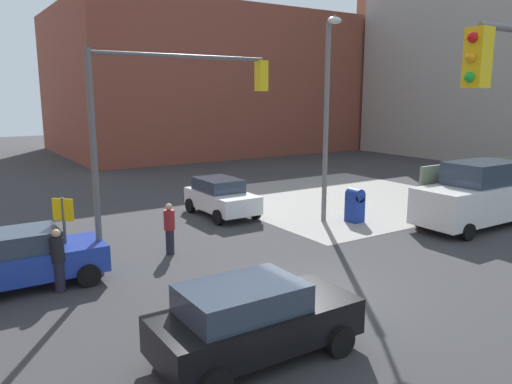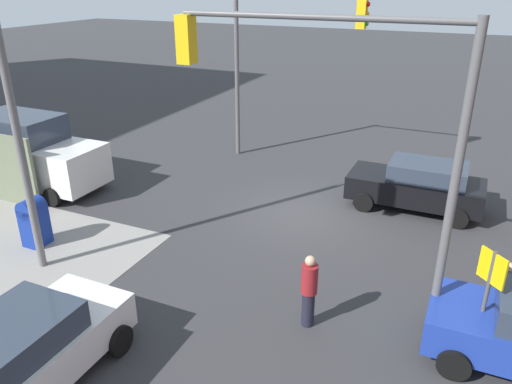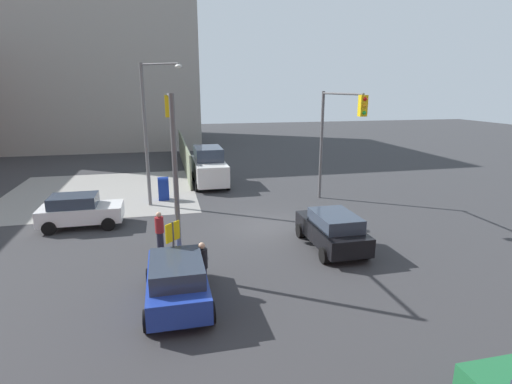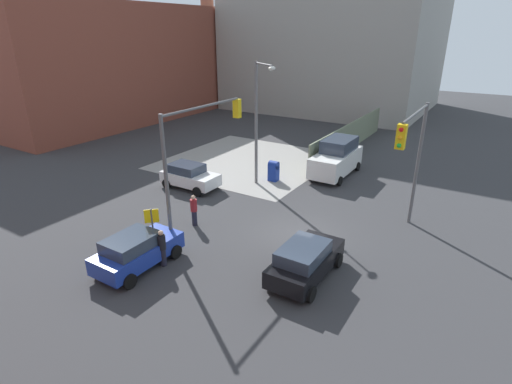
{
  "view_description": "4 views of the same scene",
  "coord_description": "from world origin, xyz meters",
  "px_view_note": "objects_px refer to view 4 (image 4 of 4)",
  "views": [
    {
      "loc": [
        -8.28,
        -9.75,
        5.24
      ],
      "look_at": [
        -0.08,
        2.89,
        2.29
      ],
      "focal_mm": 35.0,
      "sensor_mm": 36.0,
      "label": 1
    },
    {
      "loc": [
        -4.67,
        13.82,
        7.09
      ],
      "look_at": [
        0.12,
        3.28,
        2.05
      ],
      "focal_mm": 35.0,
      "sensor_mm": 36.0,
      "label": 2
    },
    {
      "loc": [
        -18.14,
        4.82,
        6.65
      ],
      "look_at": [
        0.7,
        0.46,
        1.62
      ],
      "focal_mm": 28.0,
      "sensor_mm": 36.0,
      "label": 3
    },
    {
      "loc": [
        -16.58,
        -7.82,
        9.79
      ],
      "look_at": [
        -1.16,
        1.83,
        2.37
      ],
      "focal_mm": 28.0,
      "sensor_mm": 36.0,
      "label": 4
    }
  ],
  "objects_px": {
    "traffic_signal_nw_corner": "(198,144)",
    "traffic_signal_se_corner": "(413,149)",
    "pedestrian_waiting": "(194,210)",
    "mailbox_blue": "(274,170)",
    "hatchback_blue": "(137,250)",
    "hatchback_black": "(305,260)",
    "smokestack": "(208,36)",
    "coupe_white": "(189,176)",
    "van_white_delivery": "(337,158)",
    "pedestrian_crossing": "(162,247)",
    "street_lamp_corner": "(258,116)"
  },
  "relations": [
    {
      "from": "pedestrian_waiting",
      "to": "traffic_signal_se_corner",
      "type": "bearing_deg",
      "value": 7.43
    },
    {
      "from": "street_lamp_corner",
      "to": "pedestrian_waiting",
      "type": "xyz_separation_m",
      "value": [
        -6.98,
        -0.3,
        -3.8
      ]
    },
    {
      "from": "hatchback_black",
      "to": "van_white_delivery",
      "type": "bearing_deg",
      "value": 16.09
    },
    {
      "from": "hatchback_blue",
      "to": "coupe_white",
      "type": "bearing_deg",
      "value": 27.11
    },
    {
      "from": "mailbox_blue",
      "to": "hatchback_blue",
      "type": "height_order",
      "value": "hatchback_blue"
    },
    {
      "from": "traffic_signal_nw_corner",
      "to": "pedestrian_crossing",
      "type": "relative_size",
      "value": 3.72
    },
    {
      "from": "traffic_signal_se_corner",
      "to": "mailbox_blue",
      "type": "xyz_separation_m",
      "value": [
        3.7,
        9.5,
        -3.85
      ]
    },
    {
      "from": "pedestrian_waiting",
      "to": "traffic_signal_nw_corner",
      "type": "bearing_deg",
      "value": -31.36
    },
    {
      "from": "smokestack",
      "to": "hatchback_black",
      "type": "bearing_deg",
      "value": -137.16
    },
    {
      "from": "traffic_signal_se_corner",
      "to": "hatchback_blue",
      "type": "distance_m",
      "value": 13.38
    },
    {
      "from": "coupe_white",
      "to": "pedestrian_crossing",
      "type": "xyz_separation_m",
      "value": [
        -7.87,
        -5.24,
        0.07
      ]
    },
    {
      "from": "traffic_signal_nw_corner",
      "to": "mailbox_blue",
      "type": "bearing_deg",
      "value": 3.42
    },
    {
      "from": "hatchback_blue",
      "to": "street_lamp_corner",
      "type": "bearing_deg",
      "value": 4.19
    },
    {
      "from": "smokestack",
      "to": "pedestrian_waiting",
      "type": "distance_m",
      "value": 42.18
    },
    {
      "from": "traffic_signal_nw_corner",
      "to": "coupe_white",
      "type": "height_order",
      "value": "traffic_signal_nw_corner"
    },
    {
      "from": "traffic_signal_nw_corner",
      "to": "street_lamp_corner",
      "type": "distance_m",
      "value": 7.23
    },
    {
      "from": "mailbox_blue",
      "to": "van_white_delivery",
      "type": "height_order",
      "value": "van_white_delivery"
    },
    {
      "from": "van_white_delivery",
      "to": "pedestrian_crossing",
      "type": "distance_m",
      "value": 15.62
    },
    {
      "from": "pedestrian_waiting",
      "to": "mailbox_blue",
      "type": "bearing_deg",
      "value": 71.15
    },
    {
      "from": "traffic_signal_se_corner",
      "to": "hatchback_blue",
      "type": "bearing_deg",
      "value": 134.44
    },
    {
      "from": "traffic_signal_se_corner",
      "to": "traffic_signal_nw_corner",
      "type": "bearing_deg",
      "value": 117.43
    },
    {
      "from": "smokestack",
      "to": "pedestrian_waiting",
      "type": "relative_size",
      "value": 10.3
    },
    {
      "from": "pedestrian_crossing",
      "to": "traffic_signal_nw_corner",
      "type": "bearing_deg",
      "value": -53.82
    },
    {
      "from": "traffic_signal_nw_corner",
      "to": "pedestrian_crossing",
      "type": "distance_m",
      "value": 5.27
    },
    {
      "from": "van_white_delivery",
      "to": "smokestack",
      "type": "bearing_deg",
      "value": 52.71
    },
    {
      "from": "pedestrian_crossing",
      "to": "pedestrian_waiting",
      "type": "xyz_separation_m",
      "value": [
        3.8,
        1.4,
        -0.01
      ]
    },
    {
      "from": "coupe_white",
      "to": "hatchback_blue",
      "type": "bearing_deg",
      "value": -152.89
    },
    {
      "from": "traffic_signal_se_corner",
      "to": "mailbox_blue",
      "type": "bearing_deg",
      "value": 68.71
    },
    {
      "from": "coupe_white",
      "to": "van_white_delivery",
      "type": "bearing_deg",
      "value": -43.56
    },
    {
      "from": "pedestrian_crossing",
      "to": "smokestack",
      "type": "bearing_deg",
      "value": -29.42
    },
    {
      "from": "mailbox_blue",
      "to": "hatchback_blue",
      "type": "bearing_deg",
      "value": -178.48
    },
    {
      "from": "mailbox_blue",
      "to": "hatchback_black",
      "type": "height_order",
      "value": "hatchback_black"
    },
    {
      "from": "mailbox_blue",
      "to": "van_white_delivery",
      "type": "relative_size",
      "value": 0.26
    },
    {
      "from": "hatchback_black",
      "to": "pedestrian_waiting",
      "type": "height_order",
      "value": "pedestrian_waiting"
    },
    {
      "from": "hatchback_black",
      "to": "pedestrian_crossing",
      "type": "xyz_separation_m",
      "value": [
        -2.51,
        5.74,
        0.07
      ]
    },
    {
      "from": "coupe_white",
      "to": "pedestrian_waiting",
      "type": "xyz_separation_m",
      "value": [
        -4.07,
        -3.84,
        0.06
      ]
    },
    {
      "from": "hatchback_blue",
      "to": "van_white_delivery",
      "type": "xyz_separation_m",
      "value": [
        16.18,
        -2.86,
        0.44
      ]
    },
    {
      "from": "hatchback_blue",
      "to": "pedestrian_waiting",
      "type": "xyz_separation_m",
      "value": [
        4.49,
        0.54,
        0.06
      ]
    },
    {
      "from": "smokestack",
      "to": "traffic_signal_nw_corner",
      "type": "distance_m",
      "value": 42.19
    },
    {
      "from": "pedestrian_crossing",
      "to": "hatchback_black",
      "type": "bearing_deg",
      "value": -131.14
    },
    {
      "from": "van_white_delivery",
      "to": "pedestrian_crossing",
      "type": "relative_size",
      "value": 3.09
    },
    {
      "from": "smokestack",
      "to": "pedestrian_crossing",
      "type": "height_order",
      "value": "smokestack"
    },
    {
      "from": "smokestack",
      "to": "mailbox_blue",
      "type": "xyz_separation_m",
      "value": [
        -24.96,
        -25.0,
        -8.17
      ]
    },
    {
      "from": "smokestack",
      "to": "hatchback_black",
      "type": "relative_size",
      "value": 4.22
    },
    {
      "from": "traffic_signal_se_corner",
      "to": "pedestrian_waiting",
      "type": "relative_size",
      "value": 3.75
    },
    {
      "from": "street_lamp_corner",
      "to": "traffic_signal_se_corner",
      "type": "bearing_deg",
      "value": -103.95
    },
    {
      "from": "traffic_signal_se_corner",
      "to": "hatchback_black",
      "type": "relative_size",
      "value": 1.54
    },
    {
      "from": "pedestrian_crossing",
      "to": "pedestrian_waiting",
      "type": "height_order",
      "value": "pedestrian_crossing"
    },
    {
      "from": "traffic_signal_nw_corner",
      "to": "traffic_signal_se_corner",
      "type": "height_order",
      "value": "same"
    },
    {
      "from": "coupe_white",
      "to": "pedestrian_waiting",
      "type": "bearing_deg",
      "value": -136.66
    }
  ]
}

